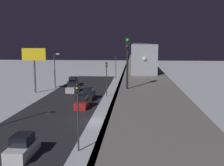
{
  "coord_description": "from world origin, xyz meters",
  "views": [
    {
      "loc": [
        -5.13,
        33.24,
        9.98
      ],
      "look_at": [
        -0.73,
        -20.87,
        1.86
      ],
      "focal_mm": 43.38,
      "sensor_mm": 36.0,
      "label": 1
    }
  ],
  "objects_px": {
    "subway_train": "(139,50)",
    "traffic_light_far": "(116,63)",
    "sedan_silver_2": "(73,82)",
    "commercial_billboard": "(34,59)",
    "traffic_light_near": "(78,107)",
    "sedan_red": "(82,102)",
    "rail_signal": "(127,54)",
    "sedan_white": "(23,147)",
    "sedan_black": "(89,95)",
    "traffic_light_mid": "(107,74)",
    "sedan_silver": "(72,88)"
  },
  "relations": [
    {
      "from": "traffic_light_near",
      "to": "commercial_billboard",
      "type": "relative_size",
      "value": 0.72
    },
    {
      "from": "subway_train",
      "to": "sedan_black",
      "type": "height_order",
      "value": "subway_train"
    },
    {
      "from": "subway_train",
      "to": "commercial_billboard",
      "type": "relative_size",
      "value": 8.32
    },
    {
      "from": "rail_signal",
      "to": "sedan_red",
      "type": "relative_size",
      "value": 0.89
    },
    {
      "from": "sedan_red",
      "to": "traffic_light_near",
      "type": "distance_m",
      "value": 17.5
    },
    {
      "from": "sedan_silver_2",
      "to": "commercial_billboard",
      "type": "distance_m",
      "value": 13.1
    },
    {
      "from": "traffic_light_near",
      "to": "sedan_red",
      "type": "bearing_deg",
      "value": -80.27
    },
    {
      "from": "rail_signal",
      "to": "sedan_white",
      "type": "relative_size",
      "value": 0.94
    },
    {
      "from": "commercial_billboard",
      "to": "sedan_white",
      "type": "bearing_deg",
      "value": 108.37
    },
    {
      "from": "sedan_silver",
      "to": "traffic_light_near",
      "type": "relative_size",
      "value": 0.73
    },
    {
      "from": "subway_train",
      "to": "sedan_silver_2",
      "type": "relative_size",
      "value": 17.3
    },
    {
      "from": "traffic_light_mid",
      "to": "sedan_black",
      "type": "bearing_deg",
      "value": 43.58
    },
    {
      "from": "sedan_black",
      "to": "traffic_light_mid",
      "type": "relative_size",
      "value": 0.7
    },
    {
      "from": "sedan_red",
      "to": "commercial_billboard",
      "type": "bearing_deg",
      "value": 135.57
    },
    {
      "from": "rail_signal",
      "to": "sedan_black",
      "type": "bearing_deg",
      "value": -73.95
    },
    {
      "from": "sedan_red",
      "to": "sedan_white",
      "type": "height_order",
      "value": "same"
    },
    {
      "from": "subway_train",
      "to": "sedan_black",
      "type": "bearing_deg",
      "value": 65.32
    },
    {
      "from": "subway_train",
      "to": "rail_signal",
      "type": "height_order",
      "value": "rail_signal"
    },
    {
      "from": "sedan_red",
      "to": "sedan_white",
      "type": "distance_m",
      "value": 18.51
    },
    {
      "from": "sedan_white",
      "to": "sedan_silver_2",
      "type": "bearing_deg",
      "value": 96.52
    },
    {
      "from": "rail_signal",
      "to": "traffic_light_near",
      "type": "height_order",
      "value": "rail_signal"
    },
    {
      "from": "sedan_black",
      "to": "sedan_white",
      "type": "distance_m",
      "value": 24.74
    },
    {
      "from": "sedan_black",
      "to": "commercial_billboard",
      "type": "xyz_separation_m",
      "value": [
        11.74,
        -5.25,
        6.03
      ]
    },
    {
      "from": "sedan_silver",
      "to": "sedan_red",
      "type": "relative_size",
      "value": 1.04
    },
    {
      "from": "sedan_black",
      "to": "commercial_billboard",
      "type": "distance_m",
      "value": 14.21
    },
    {
      "from": "sedan_silver",
      "to": "traffic_light_near",
      "type": "height_order",
      "value": "traffic_light_near"
    },
    {
      "from": "traffic_light_far",
      "to": "commercial_billboard",
      "type": "bearing_deg",
      "value": 58.01
    },
    {
      "from": "traffic_light_far",
      "to": "sedan_silver",
      "type": "bearing_deg",
      "value": 70.83
    },
    {
      "from": "sedan_silver",
      "to": "subway_train",
      "type": "bearing_deg",
      "value": -137.23
    },
    {
      "from": "sedan_silver_2",
      "to": "traffic_light_far",
      "type": "height_order",
      "value": "traffic_light_far"
    },
    {
      "from": "rail_signal",
      "to": "traffic_light_near",
      "type": "xyz_separation_m",
      "value": [
        4.54,
        -2.69,
        -4.92
      ]
    },
    {
      "from": "sedan_white",
      "to": "sedan_silver_2",
      "type": "height_order",
      "value": "same"
    },
    {
      "from": "subway_train",
      "to": "sedan_silver",
      "type": "bearing_deg",
      "value": 42.77
    },
    {
      "from": "sedan_red",
      "to": "sedan_silver_2",
      "type": "height_order",
      "value": "same"
    },
    {
      "from": "sedan_silver",
      "to": "commercial_billboard",
      "type": "height_order",
      "value": "commercial_billboard"
    },
    {
      "from": "subway_train",
      "to": "sedan_red",
      "type": "xyz_separation_m",
      "value": [
        9.09,
        26.03,
        -7.37
      ]
    },
    {
      "from": "subway_train",
      "to": "traffic_light_near",
      "type": "xyz_separation_m",
      "value": [
        6.19,
        42.95,
        -3.97
      ]
    },
    {
      "from": "rail_signal",
      "to": "traffic_light_mid",
      "type": "distance_m",
      "value": 29.39
    },
    {
      "from": "subway_train",
      "to": "traffic_light_far",
      "type": "distance_m",
      "value": 11.55
    },
    {
      "from": "sedan_silver",
      "to": "traffic_light_near",
      "type": "bearing_deg",
      "value": 103.91
    },
    {
      "from": "rail_signal",
      "to": "traffic_light_far",
      "type": "distance_m",
      "value": 54.96
    },
    {
      "from": "subway_train",
      "to": "traffic_light_near",
      "type": "distance_m",
      "value": 43.57
    },
    {
      "from": "sedan_black",
      "to": "traffic_light_mid",
      "type": "bearing_deg",
      "value": 43.58
    },
    {
      "from": "subway_train",
      "to": "sedan_silver_2",
      "type": "xyz_separation_m",
      "value": [
        15.49,
        4.19,
        -7.37
      ]
    },
    {
      "from": "sedan_red",
      "to": "traffic_light_far",
      "type": "xyz_separation_m",
      "value": [
        -2.9,
        -34.94,
        3.4
      ]
    },
    {
      "from": "traffic_light_far",
      "to": "sedan_black",
      "type": "bearing_deg",
      "value": 84.23
    },
    {
      "from": "sedan_red",
      "to": "sedan_silver_2",
      "type": "xyz_separation_m",
      "value": [
        6.4,
        -21.84,
        0.0
      ]
    },
    {
      "from": "sedan_silver",
      "to": "commercial_billboard",
      "type": "xyz_separation_m",
      "value": [
        7.14,
        1.86,
        6.04
      ]
    },
    {
      "from": "sedan_white",
      "to": "commercial_billboard",
      "type": "relative_size",
      "value": 0.48
    },
    {
      "from": "traffic_light_near",
      "to": "sedan_silver_2",
      "type": "bearing_deg",
      "value": -76.51
    }
  ]
}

